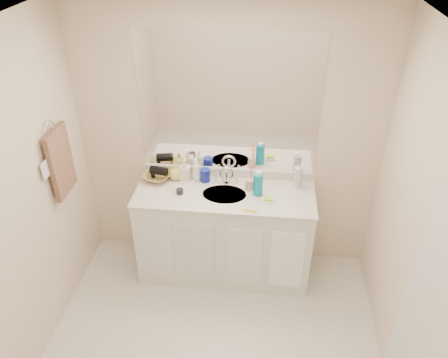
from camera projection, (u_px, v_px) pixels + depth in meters
name	position (u px, v px, depth m)	size (l,w,h in m)	color
ceiling	(201.00, 46.00, 1.99)	(2.60, 2.60, 0.02)	white
wall_back	(228.00, 144.00, 3.73)	(2.60, 0.02, 2.40)	beige
wall_left	(4.00, 231.00, 2.76)	(0.02, 2.60, 2.40)	beige
wall_right	(429.00, 261.00, 2.53)	(0.02, 2.60, 2.40)	beige
vanity_cabinet	(225.00, 234.00, 3.92)	(1.50, 0.55, 0.85)	silver
countertop	(225.00, 194.00, 3.68)	(1.52, 0.57, 0.03)	silver
backsplash	(228.00, 172.00, 3.87)	(1.52, 0.03, 0.08)	silver
sink_basin	(224.00, 195.00, 3.66)	(0.37, 0.37, 0.02)	beige
faucet	(227.00, 177.00, 3.78)	(0.02, 0.02, 0.11)	silver
mirror	(228.00, 105.00, 3.53)	(1.48, 0.01, 1.20)	white
blue_mug	(205.00, 175.00, 3.79)	(0.09, 0.09, 0.12)	navy
tan_cup	(249.00, 184.00, 3.69)	(0.07, 0.07, 0.10)	beige
toothbrush	(251.00, 174.00, 3.63)	(0.01, 0.01, 0.19)	#FE426B
mouthwash_bottle	(258.00, 184.00, 3.61)	(0.08, 0.08, 0.19)	#0D83A3
clear_pump_bottle	(298.00, 177.00, 3.70)	(0.07, 0.07, 0.19)	silver
soap_dish	(268.00, 201.00, 3.57)	(0.11, 0.08, 0.01)	white
green_soap	(269.00, 199.00, 3.56)	(0.07, 0.05, 0.03)	#A4E538
orange_comb	(250.00, 211.00, 3.46)	(0.11, 0.02, 0.00)	orange
dark_jar	(180.00, 191.00, 3.65)	(0.06, 0.06, 0.04)	black
soap_bottle_white	(197.00, 170.00, 3.79)	(0.08, 0.08, 0.20)	white
soap_bottle_cream	(185.00, 169.00, 3.80)	(0.09, 0.09, 0.19)	#F3E2C6
soap_bottle_yellow	(175.00, 171.00, 3.81)	(0.12, 0.12, 0.16)	#E0D057
wicker_basket	(157.00, 176.00, 3.83)	(0.24, 0.24, 0.06)	olive
hair_dryer	(159.00, 171.00, 3.80)	(0.07, 0.07, 0.15)	black
towel_ring	(50.00, 127.00, 3.21)	(0.11, 0.11, 0.01)	silver
hand_towel	(61.00, 162.00, 3.37)	(0.04, 0.32, 0.55)	brown
switch_plate	(45.00, 170.00, 3.18)	(0.01, 0.09, 0.13)	white
door	(433.00, 326.00, 2.39)	(0.02, 0.82, 2.00)	silver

